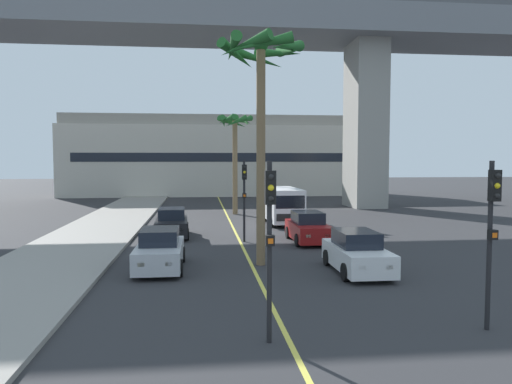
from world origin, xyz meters
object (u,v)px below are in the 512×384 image
at_px(car_queue_second, 160,251).
at_px(car_queue_third, 308,228).
at_px(palm_tree_mid_median, 235,134).
at_px(car_queue_fourth, 357,253).
at_px(traffic_light_median_near, 270,226).
at_px(delivery_van, 282,204).
at_px(palm_tree_near_median, 261,75).
at_px(traffic_light_right_far_corner, 492,222).
at_px(car_queue_front, 172,224).
at_px(traffic_light_median_far, 244,189).

height_order(car_queue_second, car_queue_third, same).
xyz_separation_m(car_queue_second, palm_tree_mid_median, (4.28, 18.85, 5.52)).
relative_size(car_queue_fourth, traffic_light_median_near, 0.98).
bearing_deg(delivery_van, car_queue_fourth, -88.22).
xyz_separation_m(traffic_light_median_near, palm_tree_near_median, (0.85, 8.40, 4.85)).
relative_size(car_queue_third, car_queue_fourth, 1.00).
height_order(traffic_light_median_near, traffic_light_right_far_corner, same).
distance_m(delivery_van, traffic_light_right_far_corner, 20.64).
height_order(car_queue_front, car_queue_third, same).
bearing_deg(car_queue_second, traffic_light_median_near, -68.81).
bearing_deg(palm_tree_mid_median, palm_tree_near_median, -90.97).
xyz_separation_m(car_queue_third, traffic_light_median_near, (-3.95, -13.56, 1.99)).
xyz_separation_m(car_queue_second, palm_tree_near_median, (3.97, 0.34, 6.84)).
bearing_deg(palm_tree_mid_median, traffic_light_median_near, -92.47).
xyz_separation_m(car_queue_second, traffic_light_median_near, (3.12, -8.05, 1.99)).
height_order(car_queue_front, traffic_light_median_far, traffic_light_median_far).
relative_size(car_queue_fourth, palm_tree_mid_median, 0.53).
relative_size(delivery_van, palm_tree_near_median, 0.58).
distance_m(car_queue_front, car_queue_third, 7.51).
distance_m(traffic_light_median_far, palm_tree_near_median, 7.37).
distance_m(traffic_light_median_far, palm_tree_mid_median, 13.43).
xyz_separation_m(traffic_light_right_far_corner, palm_tree_mid_median, (-4.35, 26.68, 3.52)).
bearing_deg(car_queue_second, car_queue_front, 90.02).
relative_size(car_queue_front, delivery_van, 0.79).
bearing_deg(palm_tree_mid_median, delivery_van, -66.52).
relative_size(car_queue_second, traffic_light_median_near, 0.98).
height_order(traffic_light_median_near, traffic_light_median_far, same).
bearing_deg(traffic_light_right_far_corner, traffic_light_median_far, 109.34).
xyz_separation_m(car_queue_front, car_queue_third, (7.08, -2.51, 0.00)).
bearing_deg(palm_tree_near_median, car_queue_fourth, -26.39).
distance_m(car_queue_front, car_queue_fourth, 11.95).
bearing_deg(traffic_light_median_far, traffic_light_right_far_corner, -70.66).
bearing_deg(traffic_light_median_far, car_queue_second, -122.88).
relative_size(delivery_van, traffic_light_right_far_corner, 1.26).
height_order(car_queue_third, palm_tree_near_median, palm_tree_near_median).
distance_m(car_queue_fourth, traffic_light_median_far, 8.33).
relative_size(car_queue_second, car_queue_fourth, 1.00).
bearing_deg(palm_tree_mid_median, car_queue_third, -78.18).
relative_size(car_queue_third, palm_tree_mid_median, 0.53).
bearing_deg(palm_tree_near_median, palm_tree_mid_median, 89.03).
xyz_separation_m(car_queue_front, traffic_light_median_near, (3.12, -16.08, 1.99)).
bearing_deg(traffic_light_median_near, traffic_light_right_far_corner, 2.31).
distance_m(car_queue_front, palm_tree_near_median, 11.02).
height_order(car_queue_fourth, traffic_light_median_near, traffic_light_median_near).
height_order(car_queue_fourth, delivery_van, delivery_van).
relative_size(delivery_van, traffic_light_median_far, 1.26).
distance_m(traffic_light_median_near, palm_tree_near_median, 9.73).
xyz_separation_m(delivery_van, palm_tree_near_median, (-2.99, -12.35, 6.27)).
bearing_deg(car_queue_front, traffic_light_median_near, -79.00).
height_order(car_queue_second, palm_tree_near_median, palm_tree_near_median).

